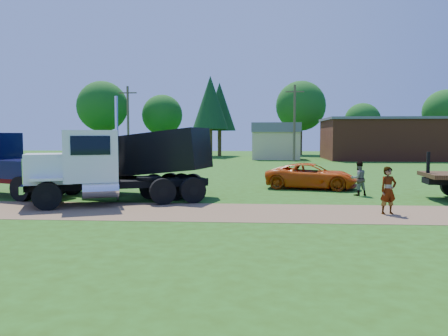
# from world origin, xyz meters

# --- Properties ---
(ground) EXTENTS (140.00, 140.00, 0.00)m
(ground) POSITION_xyz_m (0.00, 0.00, 0.00)
(ground) COLOR #294C10
(ground) RESTS_ON ground
(dirt_track) EXTENTS (120.00, 4.20, 0.01)m
(dirt_track) POSITION_xyz_m (0.00, 0.00, 0.01)
(dirt_track) COLOR brown
(dirt_track) RESTS_ON ground
(white_semi_tractor) EXTENTS (8.12, 5.27, 4.86)m
(white_semi_tractor) POSITION_xyz_m (-5.90, 1.64, 1.66)
(white_semi_tractor) COLOR black
(white_semi_tractor) RESTS_ON ground
(black_dump_truck) EXTENTS (8.08, 4.28, 3.43)m
(black_dump_truck) POSITION_xyz_m (-4.62, 4.71, 1.89)
(black_dump_truck) COLOR black
(black_dump_truck) RESTS_ON ground
(orange_pickup) EXTENTS (5.64, 3.48, 1.46)m
(orange_pickup) POSITION_xyz_m (4.56, 8.14, 0.73)
(orange_pickup) COLOR #D54B0A
(orange_pickup) RESTS_ON ground
(spectator_a) EXTENTS (0.78, 0.63, 1.85)m
(spectator_a) POSITION_xyz_m (6.43, -0.03, 0.93)
(spectator_a) COLOR #999999
(spectator_a) RESTS_ON ground
(spectator_b) EXTENTS (1.00, 0.88, 1.74)m
(spectator_b) POSITION_xyz_m (6.55, 5.30, 0.87)
(spectator_b) COLOR #999999
(spectator_b) RESTS_ON ground
(brick_building) EXTENTS (15.40, 10.40, 5.30)m
(brick_building) POSITION_xyz_m (18.00, 40.00, 2.66)
(brick_building) COLOR brown
(brick_building) RESTS_ON ground
(tan_shed) EXTENTS (6.20, 5.40, 4.70)m
(tan_shed) POSITION_xyz_m (4.00, 40.00, 2.42)
(tan_shed) COLOR tan
(tan_shed) RESTS_ON ground
(utility_poles) EXTENTS (42.20, 0.28, 9.00)m
(utility_poles) POSITION_xyz_m (6.00, 35.00, 4.71)
(utility_poles) COLOR brown
(utility_poles) RESTS_ON ground
(tree_row) EXTENTS (58.11, 14.63, 11.69)m
(tree_row) POSITION_xyz_m (0.60, 49.68, 7.07)
(tree_row) COLOR #3D2C19
(tree_row) RESTS_ON ground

